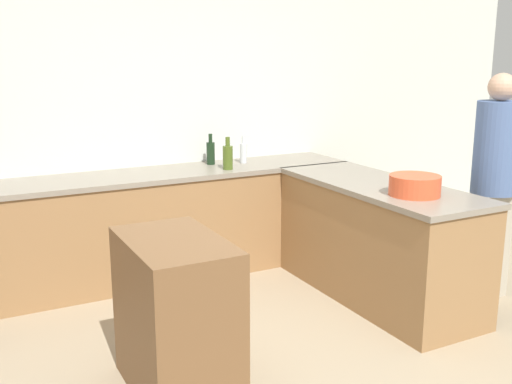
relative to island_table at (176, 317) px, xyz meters
name	(u,v)px	position (x,y,z in m)	size (l,w,h in m)	color
wall_back	(153,111)	(0.59, 2.06, 0.91)	(8.00, 0.06, 2.70)	silver
counter_back	(170,223)	(0.59, 1.73, 0.01)	(3.15, 0.63, 0.89)	olive
counter_peninsula	(377,240)	(1.81, 0.55, 0.01)	(0.69, 1.78, 0.89)	olive
island_table	(176,317)	(0.00, 0.00, 0.00)	(0.49, 0.79, 0.87)	brown
mixing_bowl	(415,185)	(1.77, 0.14, 0.52)	(0.35, 0.35, 0.14)	#DB512D
vinegar_bottle_clear	(243,152)	(1.30, 1.78, 0.54)	(0.06, 0.06, 0.24)	silver
olive_oil_bottle	(228,157)	(1.05, 1.58, 0.56)	(0.08, 0.08, 0.27)	#475B1E
wine_bottle_dark	(211,152)	(1.02, 1.86, 0.56)	(0.07, 0.07, 0.27)	black
person_at_peninsula	(494,179)	(2.56, 0.16, 0.49)	(0.32, 0.32, 1.69)	#ADA38E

